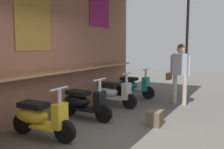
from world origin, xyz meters
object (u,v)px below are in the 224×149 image
at_px(merchandise_crate, 155,118).
at_px(scooter_black, 82,102).
at_px(shopper_with_handbag, 180,68).
at_px(scooter_silver, 111,92).
at_px(scooter_teal, 132,85).
at_px(scooter_yellow, 39,117).

bearing_deg(merchandise_crate, scooter_black, 102.92).
bearing_deg(merchandise_crate, shopper_with_handbag, 0.52).
bearing_deg(scooter_silver, shopper_with_handbag, 38.00).
bearing_deg(shopper_with_handbag, merchandise_crate, 4.52).
distance_m(scooter_black, shopper_with_handbag, 3.04).
bearing_deg(scooter_teal, scooter_black, -87.97).
xyz_separation_m(scooter_black, shopper_with_handbag, (2.49, -1.61, 0.68)).
distance_m(scooter_black, merchandise_crate, 1.68).
bearing_deg(scooter_teal, scooter_silver, -87.97).
bearing_deg(scooter_yellow, merchandise_crate, 42.65).
bearing_deg(merchandise_crate, scooter_silver, 58.81).
bearing_deg(scooter_black, shopper_with_handbag, 58.05).
relative_size(scooter_yellow, shopper_with_handbag, 0.81).
distance_m(shopper_with_handbag, merchandise_crate, 2.31).
relative_size(scooter_black, merchandise_crate, 3.80).
relative_size(scooter_teal, merchandise_crate, 3.81).
height_order(scooter_yellow, scooter_black, same).
bearing_deg(merchandise_crate, scooter_teal, 34.40).
xyz_separation_m(scooter_yellow, scooter_black, (1.32, 0.00, 0.00)).
bearing_deg(shopper_with_handbag, scooter_black, -28.80).
xyz_separation_m(scooter_silver, shopper_with_handbag, (1.14, -1.61, 0.68)).
xyz_separation_m(scooter_yellow, shopper_with_handbag, (3.82, -1.61, 0.68)).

